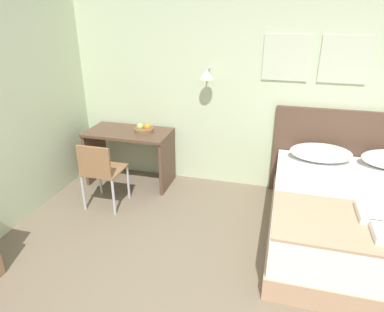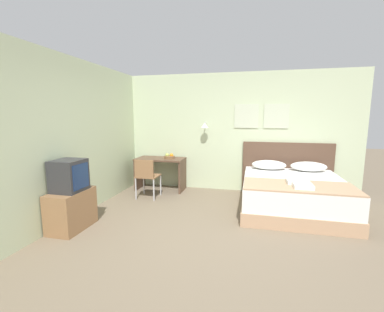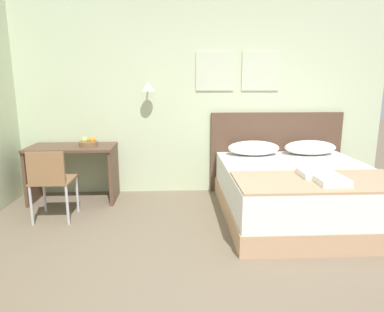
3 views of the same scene
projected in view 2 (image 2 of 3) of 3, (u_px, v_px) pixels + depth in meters
ground_plane at (211, 242)px, 3.48m from camera, size 24.00×24.00×0.00m
wall_back at (230, 133)px, 5.81m from camera, size 5.51×0.31×2.65m
wall_left at (43, 143)px, 3.64m from camera, size 0.06×5.61×2.65m
bed at (292, 194)px, 4.66m from camera, size 1.76×1.96×0.59m
headboard at (286, 169)px, 5.59m from camera, size 1.88×0.06×1.14m
pillow_left at (269, 165)px, 5.39m from camera, size 0.70×0.39×0.19m
pillow_right at (309, 167)px, 5.21m from camera, size 0.70×0.39×0.19m
throw_blanket at (299, 186)px, 4.07m from camera, size 1.70×0.78×0.02m
folded_towel_near_foot at (298, 181)px, 4.19m from camera, size 0.34×0.30×0.06m
folded_towel_mid_bed at (303, 186)px, 3.92m from camera, size 0.28×0.27×0.06m
desk at (161, 168)px, 5.94m from camera, size 1.10×0.59×0.74m
desk_chair at (146, 175)px, 5.27m from camera, size 0.43×0.43×0.83m
fruit_bowl at (169, 157)px, 5.87m from camera, size 0.25×0.25×0.12m
tv_stand at (71, 210)px, 3.87m from camera, size 0.42×0.69×0.59m
television at (69, 176)px, 3.79m from camera, size 0.41×0.43×0.47m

